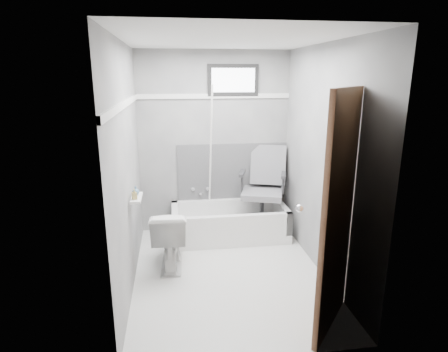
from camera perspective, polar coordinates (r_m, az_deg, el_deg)
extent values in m
plane|color=white|center=(4.21, 0.69, -14.52)|extent=(2.60, 2.60, 0.00)
plane|color=silver|center=(3.67, 0.81, 20.07)|extent=(2.60, 2.60, 0.00)
cube|color=slate|center=(5.03, -1.52, 5.01)|extent=(2.00, 0.02, 2.40)
cube|color=slate|center=(2.54, 5.22, -5.27)|extent=(2.00, 0.02, 2.40)
cube|color=slate|center=(3.75, -14.54, 1.01)|extent=(0.02, 2.60, 2.40)
cube|color=slate|center=(4.04, 14.93, 1.97)|extent=(0.02, 2.60, 2.40)
imported|color=white|center=(4.25, -8.24, -9.32)|extent=(0.41, 0.70, 0.67)
cube|color=#4C4C4F|center=(5.14, 1.30, 0.66)|extent=(1.50, 0.02, 0.78)
cube|color=white|center=(4.94, -1.55, 12.07)|extent=(2.00, 0.02, 0.06)
cube|color=white|center=(3.65, -14.99, 10.49)|extent=(0.02, 2.60, 0.06)
cylinder|color=white|center=(4.81, -2.07, 2.73)|extent=(0.02, 0.59, 1.87)
cube|color=white|center=(3.83, -13.19, -3.26)|extent=(0.10, 0.32, 0.02)
imported|color=tan|center=(3.74, -13.51, -2.70)|extent=(0.06, 0.06, 0.10)
imported|color=slate|center=(3.87, -13.32, -2.15)|extent=(0.08, 0.08, 0.09)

